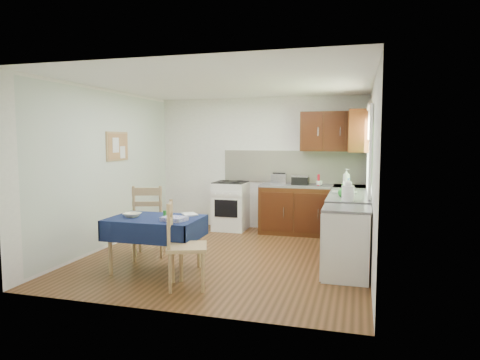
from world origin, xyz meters
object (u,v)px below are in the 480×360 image
(sandwich_press, at_px, (300,180))
(dish_rack, at_px, (345,192))
(dining_table, at_px, (155,226))
(chair_far, at_px, (149,219))
(kettle, at_px, (348,192))
(chair_near, at_px, (183,242))
(toaster, at_px, (279,179))

(sandwich_press, relative_size, dish_rack, 0.79)
(dining_table, xyz_separation_m, chair_far, (-0.42, 0.63, -0.05))
(chair_far, distance_m, kettle, 2.85)
(chair_far, xyz_separation_m, sandwich_press, (1.93, 2.08, 0.43))
(chair_near, xyz_separation_m, toaster, (0.53, 3.17, 0.46))
(chair_near, bearing_deg, kettle, -73.47)
(dining_table, height_order, dish_rack, dish_rack)
(dining_table, xyz_separation_m, dish_rack, (2.32, 1.69, 0.32))
(toaster, distance_m, sandwich_press, 0.39)
(chair_far, relative_size, kettle, 3.84)
(chair_near, bearing_deg, dish_rack, -58.24)
(chair_far, relative_size, dish_rack, 2.84)
(sandwich_press, distance_m, kettle, 2.07)
(chair_near, bearing_deg, toaster, -29.40)
(toaster, relative_size, kettle, 1.00)
(dining_table, xyz_separation_m, chair_near, (0.59, -0.49, -0.07))
(kettle, bearing_deg, dish_rack, 94.66)
(dish_rack, relative_size, kettle, 1.35)
(sandwich_press, bearing_deg, dish_rack, -53.00)
(dining_table, height_order, sandwich_press, sandwich_press)
(chair_far, height_order, sandwich_press, sandwich_press)
(kettle, bearing_deg, chair_far, -175.81)
(toaster, bearing_deg, chair_near, -95.99)
(chair_far, height_order, kettle, kettle)
(chair_far, relative_size, chair_near, 1.04)
(dining_table, xyz_separation_m, toaster, (1.12, 2.68, 0.39))
(dining_table, relative_size, sandwich_press, 3.99)
(dining_table, bearing_deg, sandwich_press, 49.99)
(chair_near, xyz_separation_m, kettle, (1.80, 1.33, 0.49))
(chair_near, height_order, dish_rack, dish_rack)
(toaster, xyz_separation_m, dish_rack, (1.20, -0.99, -0.07))
(chair_far, distance_m, sandwich_press, 2.87)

